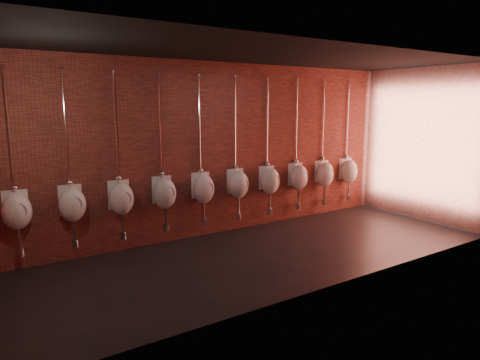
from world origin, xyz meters
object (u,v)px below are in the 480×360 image
Objects in this scene: urinal_0 at (17,210)px; urinal_9 at (349,171)px; urinal_3 at (164,193)px; urinal_4 at (203,188)px; urinal_6 at (270,180)px; urinal_8 at (325,174)px; urinal_7 at (299,177)px; urinal_5 at (238,184)px; urinal_1 at (72,204)px; urinal_2 at (121,198)px.

urinal_0 is 6.84m from urinal_9.
urinal_4 is (0.76, 0.00, 0.00)m from urinal_3.
urinal_6 is 2.28m from urinal_9.
urinal_9 is at bearing 0.00° from urinal_8.
urinal_6 is at bearing 0.00° from urinal_4.
urinal_0 is 4.56m from urinal_6.
urinal_3 is 4.56m from urinal_9.
urinal_5 is at bearing 180.00° from urinal_7.
urinal_4 and urinal_9 have the same top height.
urinal_6 is 1.00× the size of urinal_8.
urinal_8 is at bearing 0.00° from urinal_7.
urinal_1 is 3.04m from urinal_5.
urinal_0 is at bearing 180.00° from urinal_7.
urinal_6 is (0.76, 0.00, 0.00)m from urinal_5.
urinal_8 is at bearing 0.00° from urinal_1.
urinal_4 and urinal_6 have the same top height.
urinal_8 is at bearing 180.00° from urinal_9.
urinal_1 is 1.00× the size of urinal_2.
urinal_6 and urinal_8 have the same top height.
urinal_3 is at bearing 180.00° from urinal_6.
urinal_5 is at bearing 0.00° from urinal_4.
urinal_7 is (4.56, 0.00, 0.00)m from urinal_1.
urinal_0 is at bearing 180.00° from urinal_3.
urinal_3 is 1.52m from urinal_5.
urinal_2 is 1.00× the size of urinal_5.
urinal_9 is at bearing 0.00° from urinal_5.
urinal_1 is 1.00× the size of urinal_9.
urinal_0 is 2.28m from urinal_3.
urinal_9 is at bearing 0.00° from urinal_3.
urinal_8 is (3.04, 0.00, 0.00)m from urinal_4.
urinal_2 and urinal_4 have the same top height.
urinal_4 is 3.04m from urinal_8.
urinal_5 is at bearing 180.00° from urinal_9.
urinal_6 is at bearing 180.00° from urinal_9.
urinal_9 is at bearing 0.00° from urinal_6.
urinal_7 and urinal_9 have the same top height.
urinal_0 is at bearing 180.00° from urinal_8.
urinal_4 is 1.00× the size of urinal_8.
urinal_2 and urinal_6 have the same top height.
urinal_4 is at bearing 0.00° from urinal_2.
urinal_7 is 1.00× the size of urinal_8.
urinal_2 is at bearing 0.00° from urinal_0.
urinal_5 is at bearing 0.00° from urinal_1.
urinal_4 is 3.80m from urinal_9.
urinal_2 is at bearing 180.00° from urinal_8.
urinal_9 is (1.52, 0.00, 0.00)m from urinal_7.
urinal_1 is 1.00× the size of urinal_3.
urinal_3 and urinal_8 have the same top height.
urinal_7 is at bearing 0.00° from urinal_6.
urinal_5 is (3.80, 0.00, 0.00)m from urinal_0.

